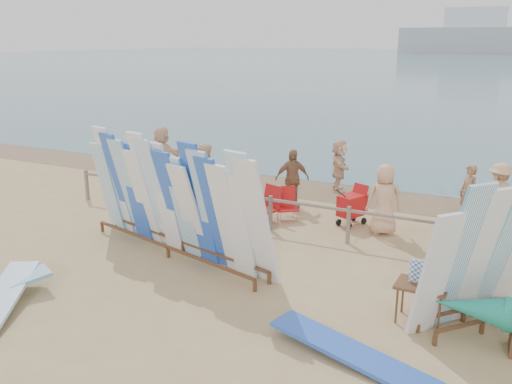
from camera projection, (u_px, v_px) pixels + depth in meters
The scene contains 21 objects.
ground at pixel (208, 275), 10.99m from camera, with size 160.00×160.00×0.00m, color tan.
ocean at pixel (505, 60), 121.28m from camera, with size 320.00×240.00×0.02m, color #416675.
wet_sand_strip at pixel (326, 190), 17.20m from camera, with size 40.00×2.60×0.01m, color brown.
distant_ship at pixel (473, 36), 169.77m from camera, with size 45.00×8.00×14.00m.
fence at pixel (271, 206), 13.40m from camera, with size 12.08×0.08×0.90m.
main_surfboard_rack at pixel (174, 202), 11.70m from camera, with size 5.39×2.02×2.71m.
side_surfboard_rack at pixel (480, 262), 8.69m from camera, with size 1.98×2.12×2.60m.
vendor_table at pixel (420, 302), 9.08m from camera, with size 0.85×0.61×1.11m.
flat_board_a at pixel (1, 313), 9.47m from camera, with size 0.56×2.70×0.07m, color #97C5F1.
flat_board_d at pixel (351, 360), 8.10m from camera, with size 0.56×2.70×0.07m, color blue.
beach_chair_left at pixel (267, 212), 14.14m from camera, with size 0.77×0.78×0.94m.
beach_chair_right at pixel (287, 210), 14.31m from camera, with size 0.77×0.78×0.86m.
stroller at pixel (352, 209), 13.85m from camera, with size 0.79×0.90×1.04m.
beachgoer_7 at pixel (468, 194), 14.00m from camera, with size 0.56×0.31×1.53m, color #8C6042.
beachgoer_11 at pixel (162, 154), 17.98m from camera, with size 1.72×0.56×1.86m, color beige.
beachgoer_2 at pixel (206, 177), 14.90m from camera, with size 0.92×0.44×1.90m, color beige.
beachgoer_6 at pixel (384, 199), 13.12m from camera, with size 0.85×0.41×1.75m, color tan.
beachgoer_4 at pixel (292, 179), 15.20m from camera, with size 0.98×0.43×1.68m, color #8C6042.
beachgoer_5 at pixel (339, 166), 16.83m from camera, with size 1.53×0.49×1.65m, color beige.
beachgoer_0 at pixel (151, 167), 16.81m from camera, with size 0.76×0.36×1.55m, color tan.
beachgoer_9 at pixel (498, 196), 13.57m from camera, with size 1.08×0.45×1.67m, color tan.
Camera 1 is at (5.37, -8.62, 4.63)m, focal length 38.00 mm.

